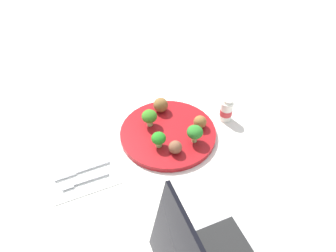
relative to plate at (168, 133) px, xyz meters
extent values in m
plane|color=silver|center=(0.00, 0.00, -0.01)|extent=(4.00, 4.00, 0.00)
cylinder|color=maroon|center=(0.00, 0.00, 0.00)|extent=(0.28, 0.28, 0.02)
cylinder|color=#9BCF6A|center=(0.05, 0.04, 0.02)|extent=(0.02, 0.02, 0.01)
ellipsoid|color=#24781E|center=(0.05, 0.04, 0.04)|extent=(0.04, 0.04, 0.03)
cylinder|color=#ACCE74|center=(0.04, -0.05, 0.02)|extent=(0.02, 0.02, 0.02)
ellipsoid|color=#377720|center=(0.04, -0.05, 0.04)|extent=(0.05, 0.05, 0.04)
cylinder|color=#9EBF68|center=(-0.05, 0.07, 0.02)|extent=(0.02, 0.02, 0.02)
ellipsoid|color=#2B7526|center=(-0.05, 0.07, 0.04)|extent=(0.04, 0.04, 0.04)
sphere|color=brown|center=(-0.09, 0.03, 0.03)|extent=(0.04, 0.04, 0.04)
sphere|color=brown|center=(0.02, 0.08, 0.03)|extent=(0.04, 0.04, 0.04)
sphere|color=brown|center=(-0.02, -0.09, 0.03)|extent=(0.05, 0.05, 0.05)
cube|color=white|center=(0.26, 0.04, -0.01)|extent=(0.18, 0.13, 0.01)
cube|color=silver|center=(0.25, 0.06, 0.00)|extent=(0.09, 0.02, 0.01)
cube|color=silver|center=(0.31, 0.05, 0.00)|extent=(0.03, 0.02, 0.01)
cube|color=silver|center=(0.23, 0.02, 0.00)|extent=(0.09, 0.02, 0.01)
cube|color=silver|center=(0.31, 0.02, 0.00)|extent=(0.06, 0.02, 0.01)
cylinder|color=white|center=(-0.19, 0.02, 0.03)|extent=(0.04, 0.04, 0.07)
cylinder|color=red|center=(-0.19, 0.02, 0.02)|extent=(0.04, 0.04, 0.02)
cylinder|color=silver|center=(-0.19, 0.02, 0.06)|extent=(0.03, 0.03, 0.01)
camera|label=1|loc=(0.28, 0.56, 0.62)|focal=32.12mm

